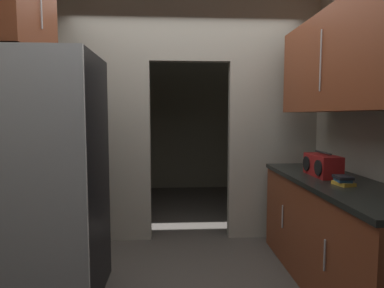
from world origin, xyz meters
name	(u,v)px	position (x,y,z in m)	size (l,w,h in m)	color
kitchen_partition	(184,108)	(-0.01, 1.35, 1.51)	(3.02, 0.12, 2.81)	#ADA899
adjoining_room_shell	(181,117)	(0.00, 3.19, 1.41)	(3.02, 2.76, 2.81)	gray
refrigerator	(53,178)	(-1.07, 0.17, 0.94)	(0.70, 0.80, 1.88)	black
lower_cabinet_run	(336,235)	(1.19, 0.16, 0.45)	(0.63, 1.97, 0.90)	brown
upper_cabinet_counterside	(343,61)	(1.19, 0.16, 1.85)	(0.36, 1.77, 0.79)	brown
boombox	(322,165)	(1.16, 0.39, 0.99)	(0.19, 0.41, 0.21)	maroon
book_stack	(343,181)	(1.15, 0.00, 0.93)	(0.13, 0.17, 0.07)	gold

